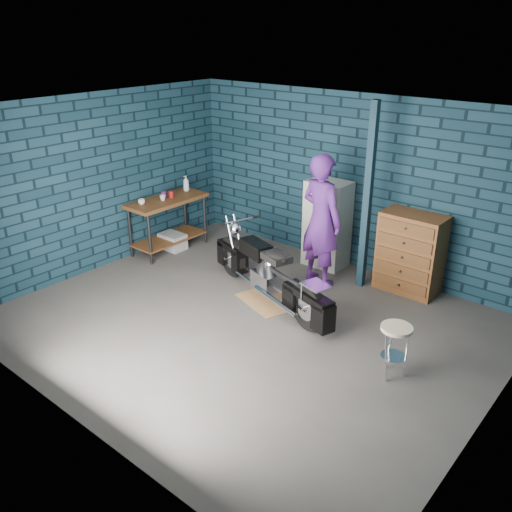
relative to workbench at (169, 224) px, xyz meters
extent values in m
plane|color=#494644|center=(2.68, -1.05, -0.46)|extent=(6.00, 6.00, 0.00)
cube|color=#0F2733|center=(2.68, 1.45, 0.90)|extent=(6.00, 0.02, 2.70)
cube|color=#0F2733|center=(-0.32, -1.05, 0.90)|extent=(0.02, 5.00, 2.70)
cube|color=#0F2733|center=(5.68, -1.05, 0.90)|extent=(0.02, 5.00, 2.70)
cube|color=beige|center=(2.68, -1.05, 2.25)|extent=(6.00, 5.00, 0.02)
cube|color=#102633|center=(3.23, 0.90, 0.90)|extent=(0.10, 0.10, 2.70)
cube|color=brown|center=(0.00, 0.00, 0.00)|extent=(0.60, 1.40, 0.91)
cube|color=brown|center=(2.49, -0.37, -0.45)|extent=(0.98, 0.85, 0.01)
imported|color=#51207A|center=(2.67, 0.60, 0.53)|extent=(0.80, 0.61, 1.96)
cube|color=#93959B|center=(0.02, 0.05, -0.32)|extent=(0.44, 0.31, 0.27)
cube|color=beige|center=(2.41, 1.18, 0.24)|extent=(0.65, 0.46, 1.39)
cube|color=brown|center=(3.82, 1.18, 0.13)|extent=(0.88, 0.49, 1.17)
imported|color=#BFAD90|center=(-0.08, -0.46, 0.50)|extent=(0.11, 0.11, 0.09)
imported|color=#BFAD90|center=(0.02, -0.10, 0.50)|extent=(0.11, 0.11, 0.09)
cylinder|color=#4F1862|center=(-0.06, 0.00, 0.51)|extent=(0.09, 0.09, 0.12)
cylinder|color=maroon|center=(0.02, 0.09, 0.51)|extent=(0.11, 0.11, 0.12)
imported|color=#93959B|center=(-0.09, 0.54, 0.59)|extent=(0.12, 0.12, 0.27)
camera|label=1|loc=(6.69, -5.68, 3.20)|focal=38.00mm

